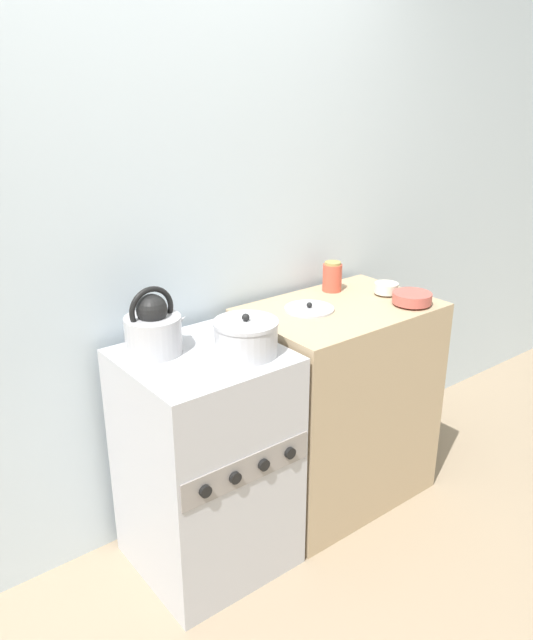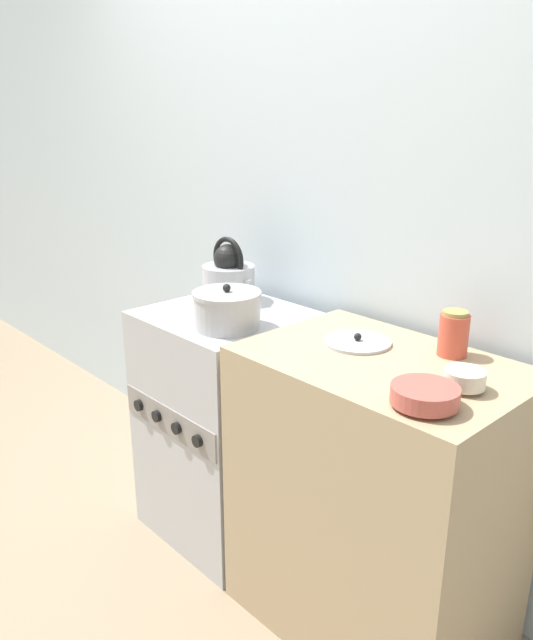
% 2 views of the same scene
% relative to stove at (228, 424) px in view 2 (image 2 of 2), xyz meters
% --- Properties ---
extents(ground_plane, '(12.00, 12.00, 0.00)m').
position_rel_stove_xyz_m(ground_plane, '(0.00, -0.27, -0.46)').
color(ground_plane, gray).
extents(wall_back, '(7.00, 0.06, 2.50)m').
position_rel_stove_xyz_m(wall_back, '(0.00, 0.36, 0.79)').
color(wall_back, silver).
rests_on(wall_back, ground_plane).
extents(stove, '(0.57, 0.57, 0.92)m').
position_rel_stove_xyz_m(stove, '(0.00, 0.00, 0.00)').
color(stove, '#B2B2B7').
rests_on(stove, ground_plane).
extents(counter, '(0.82, 0.56, 0.94)m').
position_rel_stove_xyz_m(counter, '(0.71, 0.01, 0.01)').
color(counter, tan).
rests_on(counter, ground_plane).
extents(kettle, '(0.25, 0.21, 0.25)m').
position_rel_stove_xyz_m(kettle, '(-0.13, 0.12, 0.55)').
color(kettle, '#B2B2B7').
rests_on(kettle, stove).
extents(cooking_pot, '(0.24, 0.24, 0.16)m').
position_rel_stove_xyz_m(cooking_pot, '(0.13, -0.10, 0.52)').
color(cooking_pot, '#B2B2B7').
rests_on(cooking_pot, stove).
extents(enamel_bowl, '(0.17, 0.17, 0.05)m').
position_rel_stove_xyz_m(enamel_bowl, '(0.97, -0.17, 0.51)').
color(enamel_bowl, '#B75147').
rests_on(enamel_bowl, counter).
extents(small_ceramic_bowl, '(0.11, 0.11, 0.05)m').
position_rel_stove_xyz_m(small_ceramic_bowl, '(0.98, -0.01, 0.51)').
color(small_ceramic_bowl, beige).
rests_on(small_ceramic_bowl, counter).
extents(storage_jar, '(0.09, 0.09, 0.14)m').
position_rel_stove_xyz_m(storage_jar, '(0.83, 0.19, 0.55)').
color(storage_jar, '#CC4C38').
rests_on(storage_jar, counter).
extents(loose_pot_lid, '(0.21, 0.21, 0.03)m').
position_rel_stove_xyz_m(loose_pot_lid, '(0.58, 0.06, 0.49)').
color(loose_pot_lid, '#B2B2B7').
rests_on(loose_pot_lid, counter).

